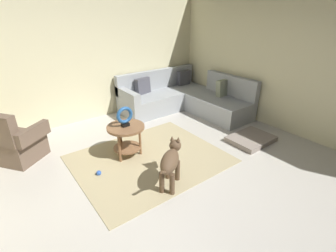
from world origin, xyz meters
The scene contains 11 objects.
ground_plane centered at (0.00, 0.00, -0.05)m, with size 6.00×6.00×0.10m, color beige.
wall_back centered at (0.00, 2.94, 1.35)m, with size 6.00×0.12×2.70m, color beige.
wall_right centered at (2.94, 0.00, 1.35)m, with size 0.12×6.00×2.70m, color beige.
area_rug centered at (0.15, 0.70, 0.01)m, with size 2.30×1.90×0.01m, color tan.
sectional_couch centered at (1.99, 2.01, 0.29)m, with size 2.20×2.25×0.88m.
armchair centered at (-1.54, 1.94, 0.32)m, with size 0.96×1.00×0.88m.
side_table centered at (-0.08, 1.02, 0.42)m, with size 0.60×0.60×0.54m.
torus_sculpture centered at (-0.08, 1.02, 0.71)m, with size 0.28×0.08×0.33m.
dog_bed_mat centered at (1.98, 0.08, 0.04)m, with size 0.80×0.60×0.09m, color gray.
dog centered at (0.04, -0.01, 0.38)m, with size 0.70×0.57×0.63m.
dog_toy_ball centered at (-0.68, 0.79, 0.04)m, with size 0.07×0.07×0.07m, color blue.
Camera 1 is at (-1.67, -2.21, 2.22)m, focal length 26.46 mm.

